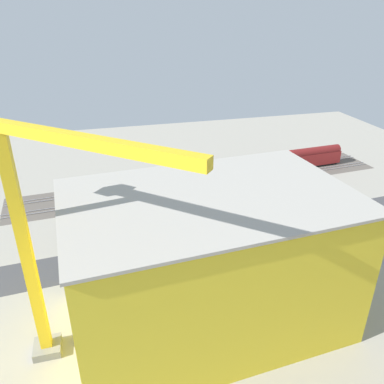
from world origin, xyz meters
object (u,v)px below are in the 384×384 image
object	(u,v)px
parked_car_2	(216,225)
street_tree_2	(295,219)
street_tree_5	(318,215)
construction_building	(208,262)
street_tree_4	(295,223)
parked_car_0	(283,217)
parked_car_3	(176,233)
tower_crane	(38,231)
parked_car_1	(250,221)
street_tree_3	(338,217)
street_tree_0	(281,225)
street_tree_1	(177,236)
passenger_coach	(314,156)
traffic_light	(226,206)
locomotive	(247,167)
box_truck_0	(133,251)
platform_canopy_near	(200,182)

from	to	relation	value
parked_car_2	street_tree_2	xyz separation A→B (m)	(-13.62, 8.46, 4.21)
street_tree_2	street_tree_5	xyz separation A→B (m)	(-5.30, -0.06, 0.02)
construction_building	street_tree_4	size ratio (longest dim) A/B	4.87
parked_car_0	street_tree_5	bearing A→B (deg)	111.58
parked_car_3	tower_crane	size ratio (longest dim) A/B	0.13
parked_car_1	parked_car_3	size ratio (longest dim) A/B	1.12
parked_car_1	street_tree_3	world-z (taller)	street_tree_3
street_tree_0	street_tree_5	xyz separation A→B (m)	(-8.87, -1.18, 0.18)
parked_car_0	tower_crane	xyz separation A→B (m)	(46.10, 26.78, 19.34)
parked_car_1	street_tree_3	xyz separation A→B (m)	(-15.12, 8.97, 3.56)
street_tree_1	street_tree_4	world-z (taller)	street_tree_4
parked_car_0	street_tree_0	distance (m)	11.54
parked_car_1	street_tree_2	world-z (taller)	street_tree_2
street_tree_2	street_tree_4	xyz separation A→B (m)	(0.34, 0.88, -0.27)
passenger_coach	traffic_light	xyz separation A→B (m)	(36.56, 25.80, 1.57)
parked_car_3	parked_car_1	bearing A→B (deg)	-177.89
street_tree_0	locomotive	bearing A→B (deg)	-102.51
box_truck_0	street_tree_3	world-z (taller)	street_tree_3
locomotive	parked_car_1	size ratio (longest dim) A/B	2.84
street_tree_1	street_tree_5	bearing A→B (deg)	179.98
tower_crane	traffic_light	bearing A→B (deg)	-139.64
platform_canopy_near	street_tree_0	xyz separation A→B (m)	(-8.97, 25.51, 1.01)
parked_car_1	tower_crane	size ratio (longest dim) A/B	0.15
street_tree_2	street_tree_3	bearing A→B (deg)	175.26
parked_car_2	parked_car_3	distance (m)	8.91
locomotive	parked_car_2	world-z (taller)	locomotive
locomotive	parked_car_3	size ratio (longest dim) A/B	3.20
parked_car_2	street_tree_2	size ratio (longest dim) A/B	0.55
street_tree_1	traffic_light	distance (m)	15.85
parked_car_2	tower_crane	distance (m)	45.11
tower_crane	street_tree_0	xyz separation A→B (m)	(-40.40, -17.59, -15.31)
construction_building	street_tree_0	world-z (taller)	construction_building
street_tree_3	street_tree_1	bearing A→B (deg)	-1.46
locomotive	traffic_light	xyz separation A→B (m)	(15.46, 25.79, 2.82)
platform_canopy_near	street_tree_5	size ratio (longest dim) A/B	7.31
passenger_coach	parked_car_1	world-z (taller)	passenger_coach
platform_canopy_near	street_tree_1	bearing A→B (deg)	65.07
street_tree_0	street_tree_2	xyz separation A→B (m)	(-3.57, -1.12, 0.16)
locomotive	parked_car_1	world-z (taller)	locomotive
parked_car_0	street_tree_3	bearing A→B (deg)	129.22
parked_car_1	street_tree_1	distance (m)	20.23
passenger_coach	street_tree_0	bearing A→B (deg)	51.20
locomotive	street_tree_2	xyz separation A→B (m)	(4.47, 35.12, 3.09)
parked_car_0	locomotive	bearing A→B (deg)	-94.95
box_truck_0	traffic_light	size ratio (longest dim) A/B	1.24
platform_canopy_near	box_truck_0	xyz separation A→B (m)	(19.48, 22.49, -2.12)
parked_car_2	street_tree_0	world-z (taller)	street_tree_0
street_tree_0	platform_canopy_near	bearing A→B (deg)	-70.62
box_truck_0	street_tree_4	size ratio (longest dim) A/B	1.14
street_tree_4	construction_building	bearing A→B (deg)	34.12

